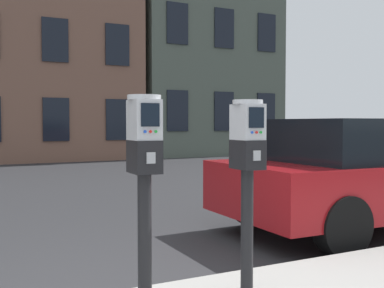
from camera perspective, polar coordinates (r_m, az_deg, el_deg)
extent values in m
cylinder|color=black|center=(3.15, -5.69, -11.74)|extent=(0.09, 0.09, 0.91)
cube|color=black|center=(3.06, -5.73, -1.51)|extent=(0.18, 0.25, 0.21)
cube|color=#A5A8AD|center=(2.94, -4.94, -1.67)|extent=(0.06, 0.01, 0.07)
cube|color=#B7BABF|center=(3.05, -5.75, 2.88)|extent=(0.18, 0.24, 0.26)
cube|color=black|center=(2.94, -5.01, 3.50)|extent=(0.12, 0.01, 0.14)
cylinder|color=blue|center=(2.93, -5.64, 1.49)|extent=(0.02, 0.01, 0.02)
cylinder|color=red|center=(2.94, -4.99, 1.49)|extent=(0.02, 0.01, 0.02)
cylinder|color=green|center=(2.95, -4.35, 1.50)|extent=(0.02, 0.01, 0.02)
cylinder|color=#B7BABF|center=(3.06, -5.76, 5.58)|extent=(0.23, 0.23, 0.03)
cylinder|color=black|center=(3.51, 6.60, -10.34)|extent=(0.09, 0.09, 0.90)
cube|color=black|center=(3.43, 6.65, -1.25)|extent=(0.18, 0.25, 0.21)
cube|color=#A5A8AD|center=(3.32, 7.77, -1.38)|extent=(0.06, 0.01, 0.07)
cube|color=#B7BABF|center=(3.42, 6.67, 2.63)|extent=(0.18, 0.24, 0.26)
cube|color=black|center=(3.32, 7.73, 3.16)|extent=(0.12, 0.01, 0.14)
cylinder|color=blue|center=(3.30, 7.22, 1.39)|extent=(0.02, 0.01, 0.02)
cylinder|color=red|center=(3.32, 7.73, 1.39)|extent=(0.02, 0.01, 0.02)
cylinder|color=green|center=(3.34, 8.24, 1.40)|extent=(0.02, 0.01, 0.02)
cylinder|color=#B7BABF|center=(3.42, 6.68, 5.02)|extent=(0.23, 0.23, 0.03)
cube|color=maroon|center=(6.73, 21.98, -4.33)|extent=(4.44, 1.89, 0.62)
cube|color=black|center=(6.53, 20.77, 0.50)|extent=(2.59, 1.69, 0.52)
cylinder|color=black|center=(6.43, 7.42, -6.91)|extent=(0.64, 0.23, 0.64)
cylinder|color=black|center=(5.16, 17.60, -9.34)|extent=(0.64, 0.23, 0.64)
cube|color=brown|center=(20.38, -20.97, 13.91)|extent=(8.91, 6.02, 10.92)
cube|color=black|center=(17.13, -15.96, 2.85)|extent=(0.90, 0.06, 1.50)
cube|color=black|center=(17.70, -8.86, 2.90)|extent=(0.90, 0.06, 1.50)
cube|color=black|center=(17.37, -16.07, 11.89)|extent=(0.90, 0.06, 1.50)
cube|color=black|center=(17.93, -8.92, 11.66)|extent=(0.90, 0.06, 1.50)
cube|color=#4C564C|center=(22.86, -0.13, 16.14)|extent=(6.33, 5.94, 13.52)
cube|color=black|center=(18.61, -1.74, 4.01)|extent=(0.90, 0.06, 1.60)
cube|color=black|center=(19.60, 3.86, 3.93)|extent=(0.90, 0.06, 1.60)
cube|color=black|center=(20.77, 8.87, 3.82)|extent=(0.90, 0.06, 1.60)
cube|color=black|center=(19.00, -1.75, 14.25)|extent=(0.90, 0.06, 1.60)
cube|color=black|center=(19.97, 3.89, 13.67)|extent=(0.90, 0.06, 1.60)
cube|color=black|center=(21.12, 8.93, 13.03)|extent=(0.90, 0.06, 1.60)
cube|color=#193823|center=(20.16, 6.41, 1.58)|extent=(1.00, 0.07, 2.10)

